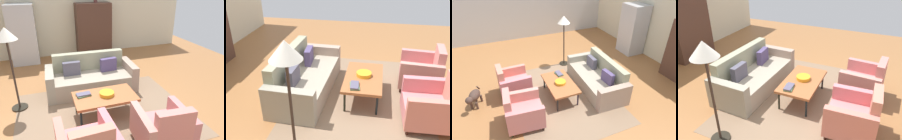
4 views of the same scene
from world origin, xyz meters
TOP-DOWN VIEW (x-y plane):
  - ground_plane at (0.00, 0.00)m, footprint 10.73×10.73m
  - area_rug at (0.25, -0.16)m, footprint 3.40×2.60m
  - couch at (0.25, 0.98)m, footprint 2.13×0.97m
  - coffee_table at (0.25, -0.21)m, footprint 1.20×0.70m
  - armchair_left at (-0.35, -1.38)m, footprint 0.82×0.82m
  - armchair_right at (0.84, -1.38)m, footprint 0.87×0.87m
  - fruit_bowl at (0.29, -0.21)m, footprint 0.29×0.29m
  - book_stack at (-0.14, -0.08)m, footprint 0.29×0.21m
  - floor_lamp at (-1.39, 0.60)m, footprint 0.40×0.40m

SIDE VIEW (x-z plane):
  - ground_plane at x=0.00m, z-range 0.00..0.00m
  - area_rug at x=0.25m, z-range 0.00..0.01m
  - couch at x=0.25m, z-range -0.14..0.72m
  - armchair_left at x=-0.35m, z-range -0.10..0.78m
  - armchair_right at x=0.84m, z-range -0.10..0.78m
  - coffee_table at x=0.25m, z-range 0.18..0.63m
  - book_stack at x=-0.14m, z-range 0.44..0.49m
  - fruit_bowl at x=0.29m, z-range 0.44..0.51m
  - floor_lamp at x=-1.39m, z-range 0.58..2.30m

